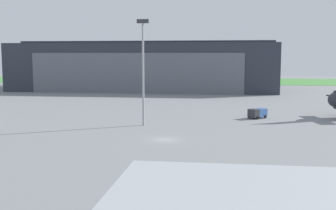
{
  "coord_description": "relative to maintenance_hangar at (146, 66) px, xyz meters",
  "views": [
    {
      "loc": [
        9.8,
        -69.39,
        14.42
      ],
      "look_at": [
        -1.99,
        19.3,
        3.63
      ],
      "focal_mm": 44.78,
      "sensor_mm": 36.0,
      "label": 1
    }
  ],
  "objects": [
    {
      "name": "apron_light_mast",
      "position": [
        16.44,
        -90.16,
        2.83
      ],
      "size": [
        2.4,
        0.5,
        21.43
      ],
      "color": "#99999E",
      "rests_on": "ground_plane"
    },
    {
      "name": "grass_field_strip",
      "position": [
        22.79,
        57.14,
        -9.52
      ],
      "size": [
        440.0,
        56.0,
        0.08
      ],
      "primitive_type": "cube",
      "color": "#45853E",
      "rests_on": "ground_plane"
    },
    {
      "name": "ground_plane",
      "position": [
        22.79,
        -104.08,
        -9.56
      ],
      "size": [
        440.0,
        440.0,
        0.0
      ],
      "primitive_type": "plane",
      "color": "slate"
    },
    {
      "name": "maintenance_hangar",
      "position": [
        0.0,
        0.0,
        0.0
      ],
      "size": [
        105.27,
        41.95,
        20.03
      ],
      "color": "#2D333D",
      "rests_on": "ground_plane"
    },
    {
      "name": "pushback_tractor",
      "position": [
        40.35,
        -77.3,
        -8.33
      ],
      "size": [
        4.64,
        4.76,
        2.2
      ],
      "color": "#2D2D33",
      "rests_on": "ground_plane"
    }
  ]
}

